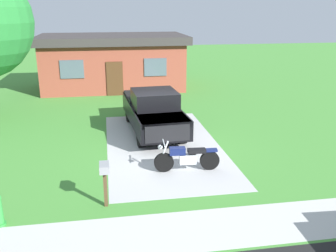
% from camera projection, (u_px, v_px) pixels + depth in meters
% --- Properties ---
extents(ground_plane, '(80.00, 80.00, 0.00)m').
position_uv_depth(ground_plane, '(163.00, 145.00, 14.90)').
color(ground_plane, '#458B37').
extents(driveway_pad, '(4.41, 8.73, 0.01)m').
position_uv_depth(driveway_pad, '(163.00, 145.00, 14.90)').
color(driveway_pad, '#B3B3B3').
rests_on(driveway_pad, ground).
extents(sidewalk_strip, '(36.00, 1.80, 0.01)m').
position_uv_depth(sidewalk_strip, '(200.00, 229.00, 9.26)').
color(sidewalk_strip, beige).
rests_on(sidewalk_strip, ground).
extents(motorcycle, '(2.21, 0.70, 1.09)m').
position_uv_depth(motorcycle, '(186.00, 158.00, 12.45)').
color(motorcycle, black).
rests_on(motorcycle, ground).
extents(pickup_truck, '(2.36, 5.74, 1.90)m').
position_uv_depth(pickup_truck, '(153.00, 110.00, 16.38)').
color(pickup_truck, black).
rests_on(pickup_truck, ground).
extents(mailbox, '(0.26, 0.48, 1.26)m').
position_uv_depth(mailbox, '(105.00, 173.00, 10.07)').
color(mailbox, '#4C3823').
rests_on(mailbox, ground).
extents(neighbor_house, '(9.60, 5.60, 3.50)m').
position_uv_depth(neighbor_house, '(113.00, 61.00, 25.08)').
color(neighbor_house, brown).
rests_on(neighbor_house, ground).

